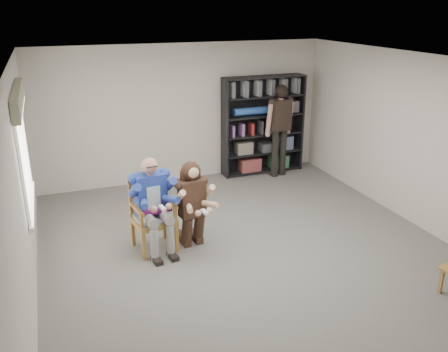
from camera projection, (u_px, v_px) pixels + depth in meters
name	position (u px, v px, depth m)	size (l,w,h in m)	color
room_shell	(252.00, 165.00, 6.62)	(6.00, 7.00, 2.80)	beige
floor	(250.00, 253.00, 7.10)	(6.00, 7.00, 0.01)	#625E5A
window_left	(25.00, 151.00, 6.45)	(0.16, 2.00, 1.75)	silver
armchair	(154.00, 215.00, 7.04)	(0.65, 0.63, 1.12)	olive
seated_man	(153.00, 205.00, 6.98)	(0.63, 0.87, 1.45)	navy
kneeling_woman	(193.00, 206.00, 7.09)	(0.56, 0.89, 1.33)	#36211A
bookshelf	(263.00, 125.00, 10.18)	(1.80, 0.38, 2.10)	black
standing_man	(280.00, 132.00, 9.97)	(0.60, 0.33, 1.95)	black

